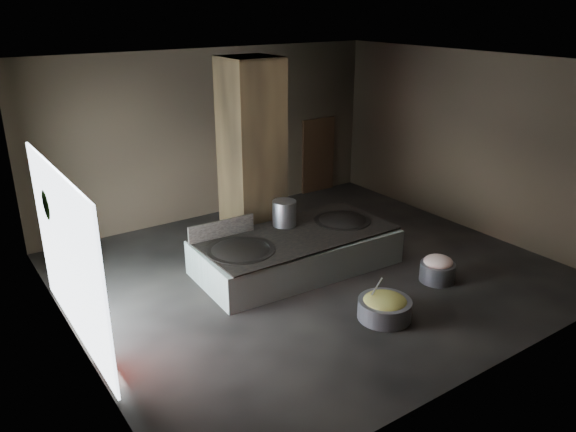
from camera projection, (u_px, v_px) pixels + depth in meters
floor at (310, 273)px, 12.48m from camera, size 10.00×9.00×0.10m
ceiling at (313, 60)px, 10.83m from camera, size 10.00×9.00×0.10m
back_wall at (211, 134)px, 15.15m from camera, size 10.00×0.10×4.50m
front_wall at (498, 249)px, 8.15m from camera, size 10.00×0.10×4.50m
left_wall at (59, 226)px, 8.98m from camera, size 0.10×9.00×4.50m
right_wall at (470, 142)px, 14.32m from camera, size 0.10×9.00×4.50m
pillar at (252, 157)px, 12.96m from camera, size 1.20×1.20×4.50m
hearth_platform at (296, 252)px, 12.50m from camera, size 4.51×2.29×0.77m
platform_cap at (297, 234)px, 12.35m from camera, size 4.33×2.08×0.03m
wok_left at (241, 253)px, 11.57m from camera, size 1.39×1.39×0.38m
wok_left_rim at (241, 250)px, 11.54m from camera, size 1.42×1.42×0.05m
wok_right at (342, 223)px, 13.13m from camera, size 1.30×1.30×0.37m
wok_right_rim at (342, 221)px, 13.10m from camera, size 1.33×1.33×0.05m
stock_pot at (284, 213)px, 12.69m from camera, size 0.54×0.54×0.58m
splash_guard at (222, 229)px, 12.08m from camera, size 1.54×0.12×0.38m
cook at (279, 202)px, 14.16m from camera, size 0.75×0.69×1.73m
veg_basin at (384, 309)px, 10.57m from camera, size 1.32×1.32×0.37m
veg_fill at (385, 301)px, 10.52m from camera, size 0.83×0.83×0.26m
ladle at (374, 291)px, 10.48m from camera, size 0.05×0.40×0.72m
meat_basin at (437, 272)px, 11.98m from camera, size 0.85×0.85×0.41m
meat_fill at (438, 261)px, 11.89m from camera, size 0.62×0.62×0.24m
doorway_near at (252, 169)px, 16.12m from camera, size 1.18×0.08×2.38m
doorway_near_glow at (261, 171)px, 16.10m from camera, size 0.74×0.04×1.75m
doorway_far at (318, 157)px, 17.39m from camera, size 1.18×0.08×2.38m
doorway_far_glow at (316, 157)px, 17.51m from camera, size 0.78×0.04×1.85m
left_opening at (68, 257)px, 9.42m from camera, size 0.04×4.20×3.10m
pavilion_sliver at (101, 329)px, 8.73m from camera, size 0.05×0.90×1.70m
tree_silhouette at (53, 204)px, 10.11m from camera, size 0.28×1.10×1.10m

